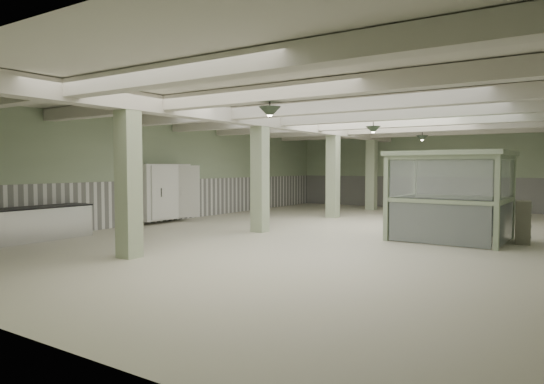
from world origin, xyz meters
The scene contains 25 objects.
floor centered at (0.00, 0.00, 0.00)m, with size 20.00×20.00×0.00m, color beige.
ceiling centered at (0.00, 0.00, 3.60)m, with size 14.00×20.00×0.02m, color beige.
wall_back centered at (0.00, 10.00, 1.80)m, with size 14.00×0.02×3.60m, color #9CB08D.
wall_front centered at (0.00, -10.00, 1.80)m, with size 14.00×0.02×3.60m, color #9CB08D.
wall_left centered at (-7.00, 0.00, 1.80)m, with size 0.02×20.00×3.60m, color #9CB08D.
wainscot_left centered at (-6.97, 0.00, 0.75)m, with size 0.05×19.90×1.50m, color white.
wainscot_back centered at (0.00, 9.97, 0.75)m, with size 13.90×0.05×1.50m, color white.
girder centered at (-2.50, 0.00, 3.38)m, with size 0.45×19.90×0.40m, color beige.
beam_a centered at (0.00, -7.50, 3.42)m, with size 13.90×0.35×0.32m, color beige.
beam_b centered at (0.00, -5.00, 3.42)m, with size 13.90×0.35×0.32m, color beige.
beam_c centered at (0.00, -2.50, 3.42)m, with size 13.90×0.35×0.32m, color beige.
beam_d centered at (0.00, 0.00, 3.42)m, with size 13.90×0.35×0.32m, color beige.
beam_e centered at (0.00, 2.50, 3.42)m, with size 13.90×0.35×0.32m, color beige.
beam_f centered at (0.00, 5.00, 3.42)m, with size 13.90×0.35×0.32m, color beige.
beam_g centered at (0.00, 7.50, 3.42)m, with size 13.90×0.35×0.32m, color beige.
column_a centered at (-2.50, -6.00, 1.80)m, with size 0.42×0.42×3.60m, color #A9BA95.
column_b centered at (-2.50, -1.00, 1.80)m, with size 0.42×0.42×3.60m, color #A9BA95.
column_c centered at (-2.50, 4.00, 1.80)m, with size 0.42×0.42×3.60m, color #A9BA95.
column_d centered at (-2.50, 8.00, 1.80)m, with size 0.42×0.42×3.60m, color #A9BA95.
pendant_front centered at (0.50, -5.00, 3.05)m, with size 0.44×0.44×0.22m, color #2F3C2D.
pendant_mid centered at (0.50, 0.50, 3.05)m, with size 0.44×0.44×0.22m, color #2F3C2D.
pendant_back centered at (0.50, 5.50, 3.05)m, with size 0.44×0.44×0.22m, color #2F3C2D.
walkin_cooler centered at (-6.62, -0.89, 0.97)m, with size 1.03×2.12×1.94m.
guard_booth centered at (2.72, 0.47, 1.64)m, with size 3.03×2.59×2.39m.
filing_cabinet centered at (4.45, 0.77, 0.55)m, with size 0.36×0.51×1.11m, color #666655.
Camera 1 is at (5.81, -13.05, 1.98)m, focal length 32.00 mm.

